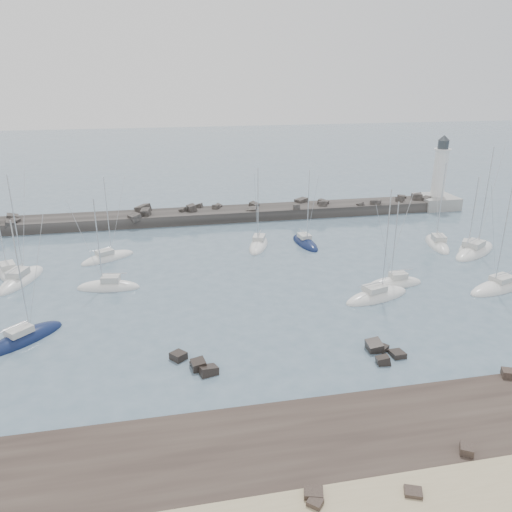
{
  "coord_description": "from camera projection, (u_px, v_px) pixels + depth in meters",
  "views": [
    {
      "loc": [
        -6.19,
        -48.13,
        24.97
      ],
      "look_at": [
        5.89,
        12.0,
        2.26
      ],
      "focal_mm": 35.0,
      "sensor_mm": 36.0,
      "label": 1
    }
  ],
  "objects": [
    {
      "name": "sailboat_14",
      "position": [
        24.0,
        339.0,
        49.32
      ],
      "size": [
        7.76,
        7.67,
        13.17
      ],
      "color": "#0F1B41",
      "rests_on": "ground"
    },
    {
      "name": "sailboat_3",
      "position": [
        21.0,
        280.0,
        63.13
      ],
      "size": [
        5.72,
        9.65,
        14.61
      ],
      "color": "white",
      "rests_on": "ground"
    },
    {
      "name": "sailboat_9",
      "position": [
        395.0,
        284.0,
        62.11
      ],
      "size": [
        7.3,
        2.45,
        11.67
      ],
      "color": "white",
      "rests_on": "ground"
    },
    {
      "name": "rock_shelf",
      "position": [
        273.0,
        463.0,
        33.88
      ],
      "size": [
        140.0,
        12.31,
        1.92
      ],
      "color": "#2C221E",
      "rests_on": "ground"
    },
    {
      "name": "breakwater",
      "position": [
        152.0,
        221.0,
        87.51
      ],
      "size": [
        115.0,
        7.52,
        4.58
      ],
      "color": "#2C2927",
      "rests_on": "ground"
    },
    {
      "name": "sailboat_5",
      "position": [
        109.0,
        287.0,
        61.1
      ],
      "size": [
        7.92,
        3.48,
        12.29
      ],
      "color": "white",
      "rests_on": "ground"
    },
    {
      "name": "sailboat_8",
      "position": [
        305.0,
        243.0,
        76.81
      ],
      "size": [
        3.35,
        8.12,
        12.48
      ],
      "color": "#0F1B41",
      "rests_on": "ground"
    },
    {
      "name": "rock_cluster_near",
      "position": [
        196.0,
        366.0,
        44.83
      ],
      "size": [
        4.27,
        4.71,
        1.71
      ],
      "color": "black",
      "rests_on": "ground"
    },
    {
      "name": "sailboat_4",
      "position": [
        108.0,
        258.0,
        70.63
      ],
      "size": [
        8.11,
        6.25,
        12.58
      ],
      "color": "white",
      "rests_on": "ground"
    },
    {
      "name": "sailboat_6",
      "position": [
        259.0,
        245.0,
        75.85
      ],
      "size": [
        5.31,
        8.63,
        13.1
      ],
      "color": "white",
      "rests_on": "ground"
    },
    {
      "name": "sailboat_1",
      "position": [
        8.0,
        272.0,
        65.7
      ],
      "size": [
        5.67,
        8.76,
        13.27
      ],
      "color": "white",
      "rests_on": "ground"
    },
    {
      "name": "sailboat_10",
      "position": [
        437.0,
        245.0,
        76.14
      ],
      "size": [
        4.49,
        8.85,
        13.57
      ],
      "color": "white",
      "rests_on": "ground"
    },
    {
      "name": "sailboat_11",
      "position": [
        498.0,
        288.0,
        61.02
      ],
      "size": [
        9.73,
        5.48,
        14.56
      ],
      "color": "white",
      "rests_on": "ground"
    },
    {
      "name": "lighthouse",
      "position": [
        437.0,
        192.0,
        96.61
      ],
      "size": [
        7.0,
        7.0,
        14.6
      ],
      "color": "gray",
      "rests_on": "ground"
    },
    {
      "name": "ground",
      "position": [
        225.0,
        317.0,
        54.06
      ],
      "size": [
        400.0,
        400.0,
        0.0
      ],
      "primitive_type": "plane",
      "color": "slate",
      "rests_on": "ground"
    },
    {
      "name": "sailboat_12",
      "position": [
        467.0,
        250.0,
        73.84
      ],
      "size": [
        6.52,
        7.17,
        12.02
      ],
      "color": "white",
      "rests_on": "ground"
    },
    {
      "name": "rock_cluster_far",
      "position": [
        382.0,
        352.0,
        47.11
      ],
      "size": [
        3.23,
        3.87,
        1.71
      ],
      "color": "black",
      "rests_on": "ground"
    },
    {
      "name": "sailboat_13",
      "position": [
        475.0,
        252.0,
        73.08
      ],
      "size": [
        10.56,
        8.44,
        16.54
      ],
      "color": "white",
      "rests_on": "ground"
    },
    {
      "name": "sailboat_7",
      "position": [
        377.0,
        297.0,
        58.55
      ],
      "size": [
        9.26,
        5.2,
        13.96
      ],
      "color": "white",
      "rests_on": "ground"
    }
  ]
}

